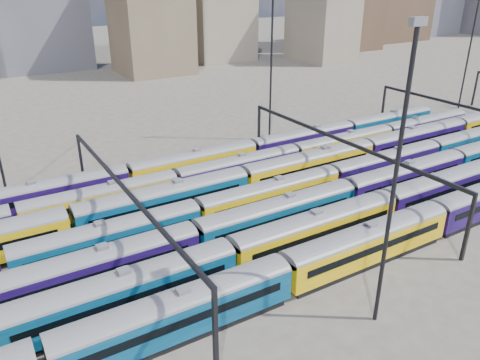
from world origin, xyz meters
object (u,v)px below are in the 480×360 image
rake_2 (195,236)px  mast_2 (396,175)px  rake_0 (368,240)px  rake_1 (387,203)px

rake_2 → mast_2: bearing=-61.2°
mast_2 → rake_0: bearing=50.5°
rake_1 → rake_2: size_ratio=1.01×
rake_2 → mast_2: 22.40m
rake_2 → rake_0: bearing=-33.5°
rake_0 → rake_2: (-15.13, 10.00, 0.00)m
rake_2 → mast_2: (9.36, -17.00, 11.19)m
rake_0 → mast_2: mast_2 is taller
rake_1 → mast_2: (-13.91, -12.00, 11.15)m
rake_0 → rake_2: bearing=146.5°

